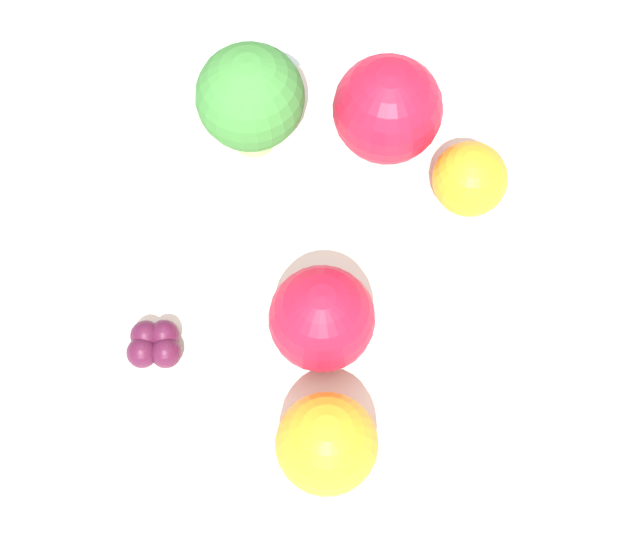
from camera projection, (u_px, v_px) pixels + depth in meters
ground_plane at (320, 326)px, 0.58m from camera, size 6.00×6.00×0.00m
table_surface at (320, 319)px, 0.57m from camera, size 1.20×1.20×0.02m
bowl at (320, 296)px, 0.55m from camera, size 0.26×0.26×0.04m
broccoli at (250, 99)px, 0.53m from camera, size 0.05×0.05×0.07m
apple_red at (322, 319)px, 0.49m from camera, size 0.05×0.05×0.05m
apple_green at (388, 109)px, 0.54m from camera, size 0.06×0.06×0.06m
orange_front at (470, 179)px, 0.53m from camera, size 0.04×0.04×0.04m
orange_back at (327, 444)px, 0.47m from camera, size 0.05×0.05×0.05m
grape_cluster at (154, 344)px, 0.51m from camera, size 0.03×0.03×0.01m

